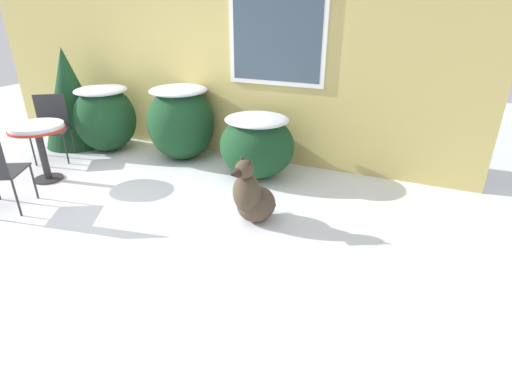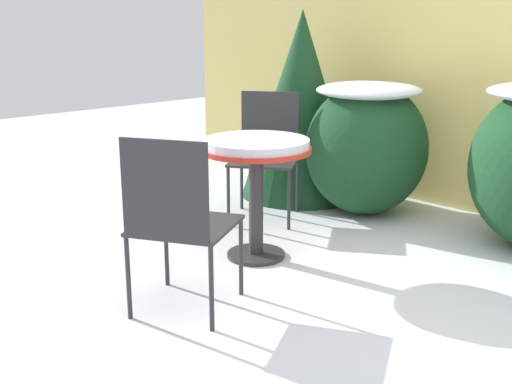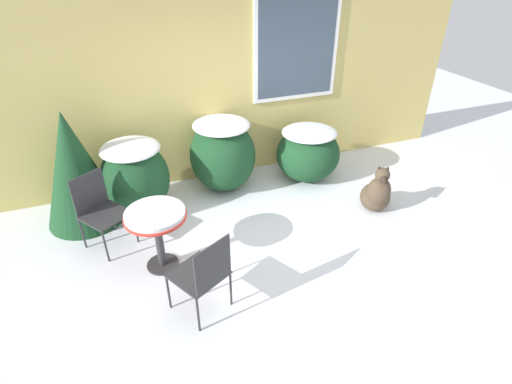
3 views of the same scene
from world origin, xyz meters
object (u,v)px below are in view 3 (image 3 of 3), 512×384
patio_chair_near_table (100,208)px  patio_chair_far_side (204,273)px  dog (377,194)px  patio_table (156,222)px

patio_chair_near_table → patio_chair_far_side: 1.75m
dog → patio_chair_far_side: bearing=-136.7°
patio_chair_far_side → dog: size_ratio=1.24×
patio_table → patio_chair_far_side: (0.31, -0.84, -0.11)m
patio_table → patio_chair_near_table: (-0.58, 0.67, -0.11)m
patio_chair_far_side → dog: patio_chair_far_side is taller
patio_table → dog: patio_table is taller
patio_table → patio_chair_far_side: bearing=-69.7°
dog → patio_table: bearing=-154.3°
patio_table → patio_chair_near_table: size_ratio=0.81×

